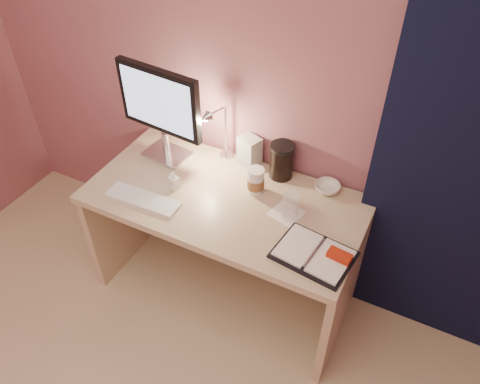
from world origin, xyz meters
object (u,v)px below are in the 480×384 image
at_px(desk, 232,220).
at_px(coffee_cup, 256,181).
at_px(clear_cup, 290,206).
at_px(keyboard, 143,199).
at_px(dark_jar, 282,162).
at_px(planner, 316,254).
at_px(lotion_bottle, 174,180).
at_px(product_box, 250,151).
at_px(monitor, 161,106).
at_px(bowl, 327,188).
at_px(desk_lamp, 223,133).

height_order(desk, coffee_cup, coffee_cup).
distance_m(desk, clear_cup, 0.46).
xyz_separation_m(keyboard, dark_jar, (0.53, 0.49, 0.08)).
bearing_deg(desk, planner, -23.35).
bearing_deg(dark_jar, planner, -51.35).
distance_m(coffee_cup, lotion_bottle, 0.42).
bearing_deg(keyboard, product_box, 54.47).
relative_size(keyboard, coffee_cup, 2.78).
xyz_separation_m(lotion_bottle, product_box, (0.25, 0.36, 0.03)).
distance_m(monitor, product_box, 0.52).
relative_size(keyboard, planner, 1.07).
relative_size(desk, bowl, 10.81).
xyz_separation_m(monitor, coffee_cup, (0.57, -0.05, -0.25)).
relative_size(desk, product_box, 8.39).
bearing_deg(product_box, coffee_cup, -36.51).
bearing_deg(monitor, bowl, 13.41).
relative_size(planner, product_box, 2.18).
distance_m(monitor, desk_lamp, 0.35).
bearing_deg(clear_cup, desk, 170.80).
bearing_deg(dark_jar, coffee_cup, -110.21).
distance_m(coffee_cup, dark_jar, 0.19).
height_order(keyboard, coffee_cup, coffee_cup).
bearing_deg(desk_lamp, lotion_bottle, -97.47).
relative_size(lotion_bottle, desk_lamp, 0.30).
xyz_separation_m(clear_cup, desk_lamp, (-0.47, 0.21, 0.14)).
bearing_deg(desk_lamp, planner, -11.77).
bearing_deg(monitor, desk_lamp, 17.43).
bearing_deg(bowl, desk, -154.90).
bearing_deg(coffee_cup, planner, -32.86).
height_order(planner, bowl, planner).
xyz_separation_m(desk, clear_cup, (0.34, -0.06, 0.30)).
distance_m(keyboard, planner, 0.89).
bearing_deg(planner, clear_cup, 145.37).
bearing_deg(desk_lamp, clear_cup, -5.72).
relative_size(keyboard, dark_jar, 2.21).
relative_size(keyboard, desk_lamp, 1.15).
bearing_deg(bowl, dark_jar, 178.46).
xyz_separation_m(clear_cup, product_box, (-0.35, 0.29, 0.01)).
height_order(desk, clear_cup, clear_cup).
height_order(planner, product_box, product_box).
distance_m(planner, coffee_cup, 0.51).
height_order(monitor, desk_lamp, monitor).
bearing_deg(lotion_bottle, keyboard, -119.93).
xyz_separation_m(desk, coffee_cup, (0.12, 0.04, 0.29)).
distance_m(keyboard, desk_lamp, 0.53).
bearing_deg(keyboard, desk, 36.60).
distance_m(coffee_cup, desk_lamp, 0.31).
bearing_deg(keyboard, monitor, 103.46).
distance_m(planner, product_box, 0.73).
bearing_deg(clear_cup, desk_lamp, 155.83).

